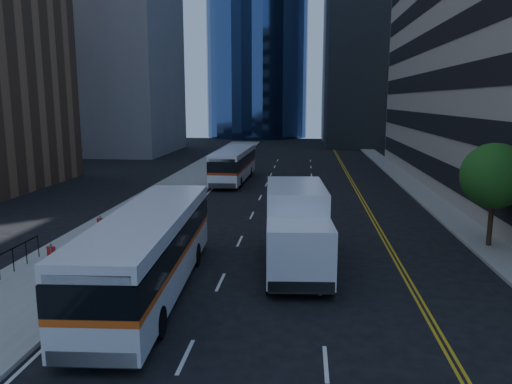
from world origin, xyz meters
TOP-DOWN VIEW (x-y plane):
  - ground at (0.00, 0.00)m, footprint 160.00×160.00m
  - sidewalk_west at (-10.50, 25.00)m, footprint 5.00×90.00m
  - sidewalk_east at (9.00, 25.00)m, footprint 2.00×90.00m
  - midrise_west at (-28.00, 52.00)m, footprint 18.00×18.00m
  - street_tree at (9.00, 8.00)m, footprint 3.20×3.20m
  - bus_front at (-5.97, 0.64)m, footprint 3.27×12.28m
  - bus_rear at (-6.60, 27.54)m, footprint 2.75×11.35m
  - box_truck at (-0.49, 4.01)m, footprint 3.04×7.55m

SIDE VIEW (x-z plane):
  - ground at x=0.00m, z-range 0.00..0.00m
  - sidewalk_west at x=-10.50m, z-range 0.00..0.15m
  - sidewalk_east at x=9.00m, z-range 0.00..0.15m
  - bus_rear at x=-6.60m, z-range 0.13..3.04m
  - bus_front at x=-5.97m, z-range 0.14..3.28m
  - box_truck at x=-0.49m, z-range 0.10..3.63m
  - street_tree at x=9.00m, z-range 1.09..6.19m
  - midrise_west at x=-28.00m, z-range 0.00..35.00m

